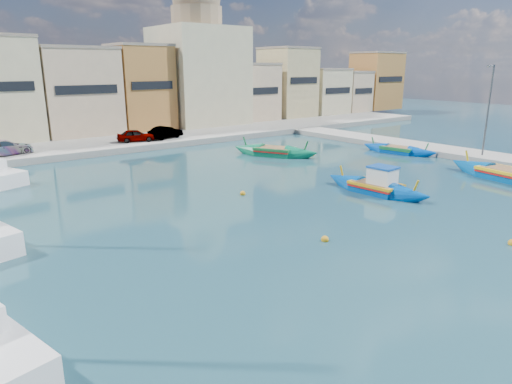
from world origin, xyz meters
name	(u,v)px	position (x,y,z in m)	size (l,w,h in m)	color
ground	(431,219)	(0.00, 0.00, 0.00)	(160.00, 160.00, 0.00)	#163542
north_quay	(159,140)	(0.00, 32.00, 0.30)	(80.00, 8.00, 0.60)	gray
north_townhouses	(179,90)	(6.68, 39.36, 5.00)	(83.20, 7.87, 10.19)	#C7AC89
church_block	(198,62)	(10.00, 40.00, 8.41)	(10.00, 10.00, 19.10)	beige
quay_street_lamp	(488,110)	(17.44, 6.00, 4.34)	(1.18, 0.16, 8.00)	#595B60
parked_cars	(92,139)	(-7.58, 30.50, 1.24)	(19.46, 2.84, 1.31)	#4C1919
luzzu_blue_cabin	(376,188)	(1.95, 5.11, 0.33)	(2.42, 7.83, 2.73)	#0046A0
luzzu_cyan_mid	(398,151)	(14.85, 12.56, 0.23)	(2.96, 7.64, 2.20)	#0044AD
luzzu_green	(274,152)	(4.96, 18.78, 0.28)	(5.79, 8.43, 2.64)	#0A6E49
luzzu_blue_south	(508,176)	(12.12, 1.40, 0.29)	(3.69, 9.97, 2.81)	#00529E
mooring_buoys	(382,192)	(2.15, 4.81, 0.08)	(21.13, 21.30, 0.36)	orange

